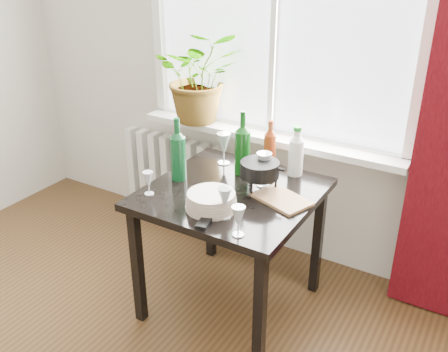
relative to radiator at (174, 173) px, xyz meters
The scene contains 18 objects.
window 1.43m from the radiator, ahead, with size 1.72×0.08×1.62m.
windowsill 0.87m from the radiator, ahead, with size 1.72×0.20×0.04m.
radiator is the anchor object (origin of this frame).
table 1.09m from the radiator, 36.54° to the right, with size 0.85×0.85×0.74m.
potted_plant 0.81m from the radiator, ahead, with size 0.53×0.46×0.59m, color #2C6D1D.
wine_bottle_left 1.00m from the radiator, 50.92° to the right, with size 0.08×0.08×0.35m, color #0C431F, non-canonical shape.
wine_bottle_right 1.05m from the radiator, 27.68° to the right, with size 0.09×0.09×0.37m, color #0C410F, non-canonical shape.
bottle_amber 1.05m from the radiator, 16.33° to the right, with size 0.07×0.07×0.28m, color maroon, non-canonical shape.
cleaning_bottle 1.20m from the radiator, 15.03° to the right, with size 0.08×0.08×0.28m, color white, non-canonical shape.
wineglass_front_right 1.38m from the radiator, 42.70° to the right, with size 0.07×0.07×0.16m, color #B5BFC3, non-canonical shape.
wineglass_far_right 1.53m from the radiator, 42.21° to the right, with size 0.06×0.06×0.15m, color #B5BAC3, non-canonical shape.
wineglass_back_center 1.17m from the radiator, 27.13° to the right, with size 0.08×0.08×0.19m, color silver, non-canonical shape.
wineglass_back_left 0.86m from the radiator, 29.18° to the right, with size 0.08×0.08×0.19m, color #B0BABE, non-canonical shape.
wineglass_front_left 1.10m from the radiator, 60.10° to the right, with size 0.05×0.05×0.13m, color white, non-canonical shape.
plate_stack 1.27m from the radiator, 44.51° to the right, with size 0.25×0.25×0.08m, color beige.
fondue_pot 1.19m from the radiator, 29.45° to the right, with size 0.23×0.20×0.16m, color black, non-canonical shape.
tv_remote 1.37m from the radiator, 46.53° to the right, with size 0.05×0.18×0.02m, color black.
cutting_board 1.32m from the radiator, 28.08° to the right, with size 0.28×0.18×0.02m, color #A4764A.
Camera 1 is at (1.25, -0.45, 1.93)m, focal length 40.00 mm.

